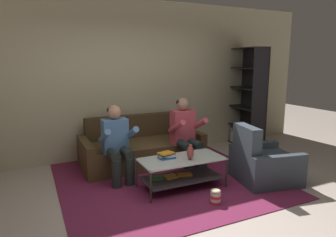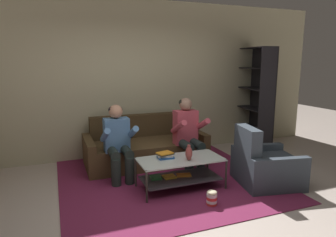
% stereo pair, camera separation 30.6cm
% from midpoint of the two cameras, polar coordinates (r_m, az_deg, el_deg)
% --- Properties ---
extents(ground, '(16.80, 16.80, 0.00)m').
position_cam_midpoint_polar(ground, '(3.78, -0.61, -17.28)').
color(ground, '#BFAEA2').
extents(back_partition, '(8.40, 0.12, 2.90)m').
position_cam_midpoint_polar(back_partition, '(5.67, -11.11, 7.31)').
color(back_partition, '#BDB690').
rests_on(back_partition, ground).
extents(couch, '(2.06, 0.97, 0.81)m').
position_cam_midpoint_polar(couch, '(5.34, -6.79, -5.70)').
color(couch, '#4C3921').
rests_on(couch, ground).
extents(person_seated_left, '(0.50, 0.58, 1.14)m').
position_cam_midpoint_polar(person_seated_left, '(4.57, -11.58, -4.15)').
color(person_seated_left, '#212A26').
rests_on(person_seated_left, ground).
extents(person_seated_right, '(0.50, 0.58, 1.19)m').
position_cam_midpoint_polar(person_seated_right, '(4.95, 1.61, -2.46)').
color(person_seated_right, '#212D2C').
rests_on(person_seated_right, ground).
extents(coffee_table, '(1.19, 0.57, 0.44)m').
position_cam_midpoint_polar(coffee_table, '(4.29, 0.39, -9.53)').
color(coffee_table, silver).
rests_on(coffee_table, ground).
extents(area_rug, '(3.11, 3.19, 0.01)m').
position_cam_midpoint_polar(area_rug, '(4.78, -2.93, -10.96)').
color(area_rug, maroon).
rests_on(area_rug, ground).
extents(vase, '(0.10, 0.10, 0.22)m').
position_cam_midpoint_polar(vase, '(4.16, 2.16, -6.52)').
color(vase, brown).
rests_on(vase, coffee_table).
extents(book_stack, '(0.25, 0.20, 0.09)m').
position_cam_midpoint_polar(book_stack, '(4.24, -2.39, -7.05)').
color(book_stack, '#275CB4').
rests_on(book_stack, coffee_table).
extents(bookshelf, '(0.51, 1.14, 2.05)m').
position_cam_midpoint_polar(bookshelf, '(6.56, 13.20, 2.00)').
color(bookshelf, black).
rests_on(bookshelf, ground).
extents(armchair, '(0.96, 0.94, 0.87)m').
position_cam_midpoint_polar(armchair, '(4.69, 15.85, -8.33)').
color(armchair, '#343D47').
rests_on(armchair, ground).
extents(popcorn_tub, '(0.13, 0.13, 0.20)m').
position_cam_midpoint_polar(popcorn_tub, '(3.93, 6.79, -14.56)').
color(popcorn_tub, red).
rests_on(popcorn_tub, ground).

